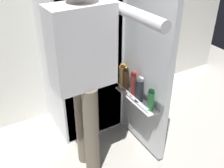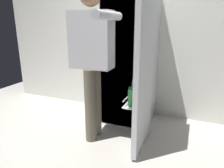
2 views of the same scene
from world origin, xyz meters
name	(u,v)px [view 1 (image 1 of 2)]	position (x,y,z in m)	size (l,w,h in m)	color
ground_plane	(108,149)	(0.00, 0.00, 0.00)	(5.72, 5.72, 0.00)	#B7B2A8
refrigerator	(85,53)	(0.03, 0.48, 0.81)	(0.67, 1.20, 1.62)	silver
person	(84,63)	(-0.23, -0.08, 1.00)	(0.56, 0.75, 1.67)	#665B4C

